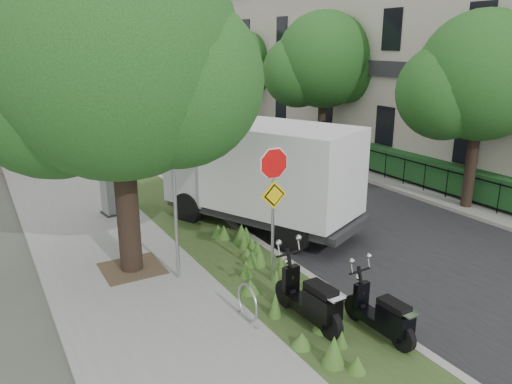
% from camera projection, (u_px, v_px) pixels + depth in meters
% --- Properties ---
extents(ground, '(120.00, 120.00, 0.00)m').
position_uv_depth(ground, '(337.00, 281.00, 11.59)').
color(ground, '#4C5147').
rests_on(ground, ground).
extents(sidewalk_near, '(3.50, 60.00, 0.12)m').
position_uv_depth(sidewalk_near, '(67.00, 195.00, 17.86)').
color(sidewalk_near, gray).
rests_on(sidewalk_near, ground).
extents(verge, '(2.00, 60.00, 0.12)m').
position_uv_depth(verge, '(142.00, 185.00, 19.17)').
color(verge, '#27471E').
rests_on(verge, ground).
extents(kerb_near, '(0.20, 60.00, 0.13)m').
position_uv_depth(kerb_near, '(167.00, 181.00, 19.64)').
color(kerb_near, '#9E9991').
rests_on(kerb_near, ground).
extents(road, '(7.00, 60.00, 0.01)m').
position_uv_depth(road, '(245.00, 172.00, 21.33)').
color(road, black).
rests_on(road, ground).
extents(kerb_far, '(0.20, 60.00, 0.13)m').
position_uv_depth(kerb_far, '(311.00, 161.00, 22.97)').
color(kerb_far, '#9E9991').
rests_on(kerb_far, ground).
extents(footpath_far, '(3.20, 60.00, 0.12)m').
position_uv_depth(footpath_far, '(340.00, 157.00, 23.78)').
color(footpath_far, gray).
rests_on(footpath_far, ground).
extents(street_tree_main, '(6.21, 5.54, 7.66)m').
position_uv_depth(street_tree_main, '(112.00, 68.00, 10.64)').
color(street_tree_main, black).
rests_on(street_tree_main, ground).
extents(bare_post, '(0.08, 0.08, 4.00)m').
position_uv_depth(bare_post, '(175.00, 195.00, 10.95)').
color(bare_post, '#A5A8AD').
rests_on(bare_post, ground).
extents(bike_hoop, '(0.06, 0.78, 0.77)m').
position_uv_depth(bike_hoop, '(248.00, 303.00, 9.67)').
color(bike_hoop, '#A5A8AD').
rests_on(bike_hoop, ground).
extents(sign_assembly, '(0.94, 0.08, 3.22)m').
position_uv_depth(sign_assembly, '(274.00, 188.00, 10.74)').
color(sign_assembly, '#A5A8AD').
rests_on(sign_assembly, ground).
extents(fence_far, '(0.04, 24.00, 1.00)m').
position_uv_depth(fence_far, '(324.00, 147.00, 23.13)').
color(fence_far, black).
rests_on(fence_far, ground).
extents(hedge_far, '(1.00, 24.00, 1.10)m').
position_uv_depth(hedge_far, '(336.00, 145.00, 23.46)').
color(hedge_far, '#19461D').
rests_on(hedge_far, footpath_far).
extents(terrace_houses, '(7.40, 26.40, 8.20)m').
position_uv_depth(terrace_houses, '(398.00, 67.00, 24.16)').
color(terrace_houses, beige).
rests_on(terrace_houses, ground).
extents(far_tree_a, '(4.60, 4.10, 6.22)m').
position_uv_depth(far_tree_a, '(479.00, 83.00, 15.40)').
color(far_tree_a, black).
rests_on(far_tree_a, ground).
extents(far_tree_b, '(4.83, 4.31, 6.56)m').
position_uv_depth(far_tree_b, '(322.00, 65.00, 21.97)').
color(far_tree_b, black).
rests_on(far_tree_b, ground).
extents(far_tree_c, '(4.37, 3.89, 5.93)m').
position_uv_depth(far_tree_c, '(238.00, 67.00, 28.74)').
color(far_tree_c, black).
rests_on(far_tree_c, ground).
extents(scooter_near, '(0.46, 1.95, 0.93)m').
position_uv_depth(scooter_near, '(314.00, 305.00, 9.43)').
color(scooter_near, black).
rests_on(scooter_near, ground).
extents(scooter_far, '(0.39, 1.73, 0.83)m').
position_uv_depth(scooter_far, '(386.00, 319.00, 9.03)').
color(scooter_far, black).
rests_on(scooter_far, ground).
extents(box_truck, '(4.50, 6.30, 2.67)m').
position_uv_depth(box_truck, '(265.00, 172.00, 14.40)').
color(box_truck, '#262628').
rests_on(box_truck, ground).
extents(utility_cabinet, '(1.06, 0.78, 1.31)m').
position_uv_depth(utility_cabinet, '(117.00, 193.00, 15.74)').
color(utility_cabinet, '#262628').
rests_on(utility_cabinet, ground).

